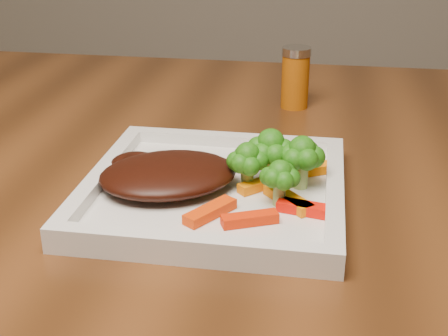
# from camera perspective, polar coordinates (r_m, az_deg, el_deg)

# --- Properties ---
(plate) EXTENTS (0.27, 0.27, 0.01)m
(plate) POSITION_cam_1_polar(r_m,az_deg,el_deg) (0.67, -0.85, -2.37)
(plate) COLOR white
(plate) RESTS_ON dining_table
(steak) EXTENTS (0.18, 0.17, 0.03)m
(steak) POSITION_cam_1_polar(r_m,az_deg,el_deg) (0.67, -5.12, -0.58)
(steak) COLOR #320F07
(steak) RESTS_ON plate
(broccoli_0) EXTENTS (0.07, 0.07, 0.07)m
(broccoli_0) POSITION_cam_1_polar(r_m,az_deg,el_deg) (0.67, 4.27, 1.55)
(broccoli_0) COLOR #1C6F12
(broccoli_0) RESTS_ON plate
(broccoli_1) EXTENTS (0.06, 0.06, 0.06)m
(broccoli_1) POSITION_cam_1_polar(r_m,az_deg,el_deg) (0.66, 7.11, 0.78)
(broccoli_1) COLOR #217713
(broccoli_1) RESTS_ON plate
(broccoli_2) EXTENTS (0.05, 0.05, 0.06)m
(broccoli_2) POSITION_cam_1_polar(r_m,az_deg,el_deg) (0.62, 5.13, -0.92)
(broccoli_2) COLOR #2C5C0F
(broccoli_2) RESTS_ON plate
(broccoli_3) EXTENTS (0.06, 0.06, 0.06)m
(broccoli_3) POSITION_cam_1_polar(r_m,az_deg,el_deg) (0.65, 2.15, 0.60)
(broccoli_3) COLOR #116913
(broccoli_3) RESTS_ON plate
(carrot_0) EXTENTS (0.06, 0.04, 0.01)m
(carrot_0) POSITION_cam_1_polar(r_m,az_deg,el_deg) (0.59, 2.37, -4.67)
(carrot_0) COLOR red
(carrot_0) RESTS_ON plate
(carrot_1) EXTENTS (0.06, 0.03, 0.01)m
(carrot_1) POSITION_cam_1_polar(r_m,az_deg,el_deg) (0.62, 7.69, -3.72)
(carrot_1) COLOR #F31103
(carrot_1) RESTS_ON plate
(carrot_2) EXTENTS (0.05, 0.06, 0.01)m
(carrot_2) POSITION_cam_1_polar(r_m,az_deg,el_deg) (0.61, -1.27, -4.00)
(carrot_2) COLOR #E63703
(carrot_2) RESTS_ON plate
(carrot_3) EXTENTS (0.06, 0.04, 0.01)m
(carrot_3) POSITION_cam_1_polar(r_m,az_deg,el_deg) (0.70, 7.86, -0.15)
(carrot_3) COLOR orange
(carrot_3) RESTS_ON plate
(carrot_4) EXTENTS (0.04, 0.05, 0.01)m
(carrot_4) POSITION_cam_1_polar(r_m,az_deg,el_deg) (0.72, 1.10, 0.56)
(carrot_4) COLOR red
(carrot_4) RESTS_ON plate
(carrot_5) EXTENTS (0.05, 0.06, 0.01)m
(carrot_5) POSITION_cam_1_polar(r_m,az_deg,el_deg) (0.63, 5.90, -2.86)
(carrot_5) COLOR orange
(carrot_5) RESTS_ON plate
(carrot_6) EXTENTS (0.05, 0.05, 0.01)m
(carrot_6) POSITION_cam_1_polar(r_m,az_deg,el_deg) (0.66, 3.32, -1.51)
(carrot_6) COLOR orange
(carrot_6) RESTS_ON plate
(spice_shaker) EXTENTS (0.05, 0.05, 0.09)m
(spice_shaker) POSITION_cam_1_polar(r_m,az_deg,el_deg) (0.95, 6.54, 8.21)
(spice_shaker) COLOR #9E4C08
(spice_shaker) RESTS_ON dining_table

